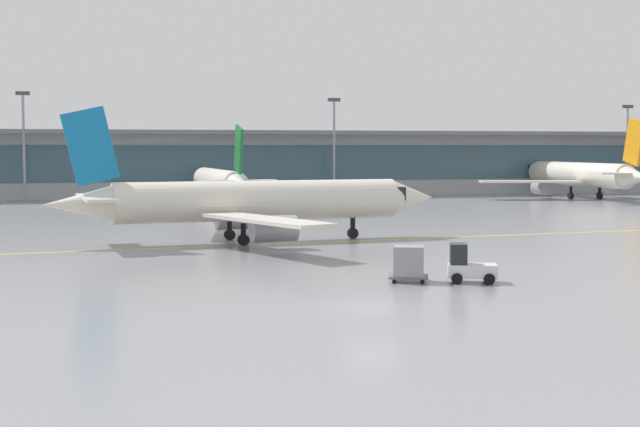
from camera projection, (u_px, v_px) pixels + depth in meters
The scene contains 11 objects.
ground_plane at pixel (371, 307), 41.65m from camera, with size 400.00×400.00×0.00m, color gray.
taxiway_centreline_stripe at pixel (264, 244), 68.36m from camera, with size 110.00×0.36×0.01m, color yellow.
terminal_concourse at pixel (180, 163), 132.65m from camera, with size 202.06×11.00×9.60m.
gate_airplane_1 at pixel (219, 182), 113.06m from camera, with size 27.42×29.52×9.78m.
gate_airplane_2 at pixel (580, 175), 129.13m from camera, with size 30.91×33.12×11.01m.
taxiing_regional_jet at pixel (254, 202), 69.94m from camera, with size 30.82×28.50×10.20m.
baggage_tug at pixel (468, 266), 49.11m from camera, with size 2.92×2.29×2.10m.
cargo_dolly_lead at pixel (409, 262), 49.40m from camera, with size 2.51×2.20×1.94m.
apron_light_mast_1 at pixel (24, 141), 120.95m from camera, with size 1.80×0.36×14.55m.
apron_light_mast_2 at pixel (334, 143), 131.00m from camera, with size 1.80×0.36×14.20m.
apron_light_mast_3 at pixel (627, 145), 142.65m from camera, with size 1.80×0.36×13.75m.
Camera 1 is at (-12.13, -39.47, 7.28)m, focal length 51.49 mm.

